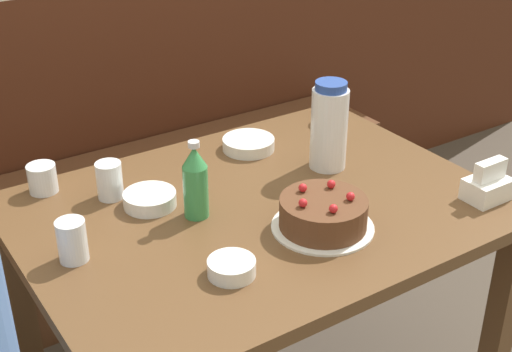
% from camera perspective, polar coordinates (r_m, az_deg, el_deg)
% --- Properties ---
extents(bench_seat, '(2.01, 0.38, 0.47)m').
position_cam_1_polar(bench_seat, '(2.63, -9.90, -3.92)').
color(bench_seat, '#56331E').
rests_on(bench_seat, ground_plane).
extents(dining_table, '(1.14, 0.84, 0.72)m').
position_cam_1_polar(dining_table, '(1.79, 0.19, -5.08)').
color(dining_table, brown).
rests_on(dining_table, ground_plane).
extents(birthday_cake, '(0.24, 0.24, 0.10)m').
position_cam_1_polar(birthday_cake, '(1.64, 5.40, -3.06)').
color(birthday_cake, white).
rests_on(birthday_cake, dining_table).
extents(water_pitcher, '(0.10, 0.10, 0.24)m').
position_cam_1_polar(water_pitcher, '(1.88, 5.87, 3.98)').
color(water_pitcher, white).
rests_on(water_pitcher, dining_table).
extents(soju_bottle, '(0.06, 0.06, 0.19)m').
position_cam_1_polar(soju_bottle, '(1.66, -4.87, -0.43)').
color(soju_bottle, '#388E4C').
rests_on(soju_bottle, dining_table).
extents(napkin_holder, '(0.11, 0.08, 0.11)m').
position_cam_1_polar(napkin_holder, '(1.84, 18.04, -0.71)').
color(napkin_holder, white).
rests_on(napkin_holder, dining_table).
extents(bowl_soup_white, '(0.13, 0.13, 0.04)m').
position_cam_1_polar(bowl_soup_white, '(1.75, -8.49, -1.85)').
color(bowl_soup_white, white).
rests_on(bowl_soup_white, dining_table).
extents(bowl_rice_small, '(0.10, 0.10, 0.03)m').
position_cam_1_polar(bowl_rice_small, '(2.18, 6.01, 4.56)').
color(bowl_rice_small, white).
rests_on(bowl_rice_small, dining_table).
extents(bowl_side_dish, '(0.10, 0.10, 0.03)m').
position_cam_1_polar(bowl_side_dish, '(1.49, -1.97, -7.33)').
color(bowl_side_dish, white).
rests_on(bowl_side_dish, dining_table).
extents(bowl_sauce_shallow, '(0.15, 0.15, 0.03)m').
position_cam_1_polar(bowl_sauce_shallow, '(2.01, -0.61, 2.58)').
color(bowl_sauce_shallow, white).
rests_on(bowl_sauce_shallow, dining_table).
extents(glass_water_tall, '(0.06, 0.06, 0.09)m').
position_cam_1_polar(glass_water_tall, '(1.57, -14.50, -5.03)').
color(glass_water_tall, silver).
rests_on(glass_water_tall, dining_table).
extents(glass_tumbler_short, '(0.07, 0.07, 0.07)m').
position_cam_1_polar(glass_tumbler_short, '(1.86, -16.72, -0.19)').
color(glass_tumbler_short, silver).
rests_on(glass_tumbler_short, dining_table).
extents(glass_shot_small, '(0.06, 0.06, 0.09)m').
position_cam_1_polar(glass_shot_small, '(1.79, -11.64, -0.35)').
color(glass_shot_small, silver).
rests_on(glass_shot_small, dining_table).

